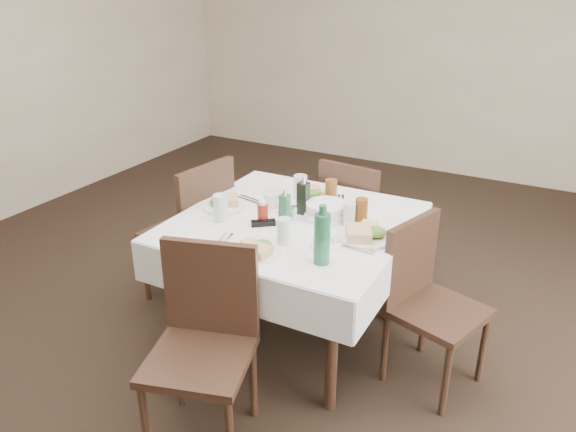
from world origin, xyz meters
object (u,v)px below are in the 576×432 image
at_px(dining_table, 293,235).
at_px(chair_west, 196,225).
at_px(oil_cruet_dark, 303,197).
at_px(green_bottle, 322,238).
at_px(water_s, 284,231).
at_px(water_e, 349,214).
at_px(chair_north, 354,216).
at_px(chair_east, 425,293).
at_px(coffee_mug, 271,202).
at_px(water_w, 221,208).
at_px(bread_basket, 327,211).
at_px(oil_cruet_green, 285,208).
at_px(ketchup_bottle, 263,212).
at_px(chair_south, 205,332).
at_px(water_n, 300,187).

height_order(dining_table, chair_west, chair_west).
distance_m(oil_cruet_dark, green_bottle, 0.58).
distance_m(chair_west, water_s, 0.92).
xyz_separation_m(water_e, green_bottle, (0.05, -0.45, 0.07)).
xyz_separation_m(chair_north, chair_east, (0.68, -0.72, -0.01)).
bearing_deg(chair_west, coffee_mug, 1.41).
relative_size(chair_east, coffee_mug, 6.45).
bearing_deg(coffee_mug, chair_east, -2.82).
distance_m(water_e, water_w, 0.69).
height_order(bread_basket, coffee_mug, coffee_mug).
relative_size(water_s, water_w, 0.90).
bearing_deg(chair_north, coffee_mug, -109.70).
xyz_separation_m(oil_cruet_dark, oil_cruet_green, (-0.03, -0.16, -0.01)).
bearing_deg(oil_cruet_green, dining_table, 65.66).
relative_size(ketchup_bottle, coffee_mug, 0.91).
bearing_deg(chair_south, bread_basket, 80.19).
bearing_deg(chair_south, chair_west, 128.96).
xyz_separation_m(water_n, green_bottle, (0.45, -0.65, 0.05)).
bearing_deg(water_w, chair_west, 146.51).
height_order(water_s, green_bottle, green_bottle).
xyz_separation_m(oil_cruet_green, green_bottle, (0.37, -0.31, 0.04)).
bearing_deg(chair_north, oil_cruet_green, -95.98).
bearing_deg(water_w, water_n, 63.51).
height_order(water_e, bread_basket, water_e).
xyz_separation_m(water_e, oil_cruet_dark, (-0.28, 0.02, 0.04)).
bearing_deg(chair_south, coffee_mug, 100.58).
xyz_separation_m(dining_table, green_bottle, (0.34, -0.36, 0.22)).
height_order(dining_table, chair_north, chair_north).
height_order(dining_table, chair_east, chair_east).
distance_m(chair_south, chair_west, 1.12).
xyz_separation_m(chair_east, chair_west, (-1.47, 0.03, 0.05)).
height_order(chair_south, oil_cruet_green, oil_cruet_green).
height_order(water_s, water_e, water_s).
relative_size(chair_south, oil_cruet_green, 4.56).
bearing_deg(chair_west, oil_cruet_green, -9.48).
bearing_deg(oil_cruet_dark, water_e, -3.49).
distance_m(dining_table, water_e, 0.34).
relative_size(water_e, bread_basket, 0.49).
xyz_separation_m(chair_north, chair_west, (-0.78, -0.69, 0.04)).
bearing_deg(oil_cruet_green, water_n, 103.33).
bearing_deg(water_n, chair_south, -85.43).
relative_size(water_n, water_s, 1.11).
distance_m(dining_table, chair_south, 0.82).
height_order(dining_table, water_w, water_w).
bearing_deg(chair_north, chair_west, -138.50).
bearing_deg(dining_table, bread_basket, 39.97).
xyz_separation_m(water_e, bread_basket, (-0.15, 0.03, -0.02)).
xyz_separation_m(dining_table, chair_west, (-0.72, 0.07, -0.13)).
distance_m(chair_west, water_w, 0.54).
relative_size(chair_east, chair_west, 0.91).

